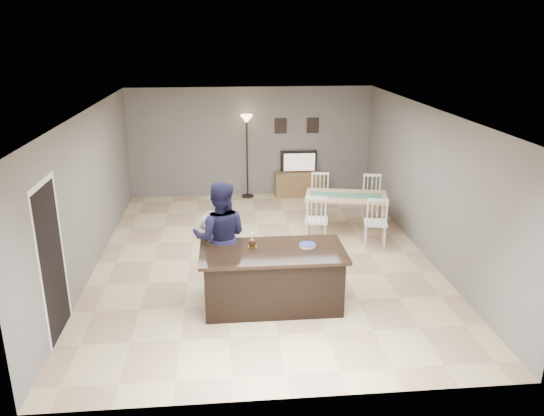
{
  "coord_description": "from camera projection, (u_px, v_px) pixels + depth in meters",
  "views": [
    {
      "loc": [
        -0.68,
        -8.99,
        3.97
      ],
      "look_at": [
        0.13,
        -0.3,
        1.05
      ],
      "focal_mm": 35.0,
      "sensor_mm": 36.0,
      "label": 1
    }
  ],
  "objects": [
    {
      "name": "dining_table",
      "position": [
        346.0,
        202.0,
        10.88
      ],
      "size": [
        1.94,
        2.16,
        1.01
      ],
      "rotation": [
        0.0,
        0.0,
        -0.22
      ],
      "color": "tan",
      "rests_on": "floor"
    },
    {
      "name": "television",
      "position": [
        299.0,
        162.0,
        13.26
      ],
      "size": [
        0.91,
        0.12,
        0.53
      ],
      "primitive_type": "imported",
      "rotation": [
        0.0,
        0.0,
        3.14
      ],
      "color": "black",
      "rests_on": "tv_console"
    },
    {
      "name": "kitchen_island",
      "position": [
        272.0,
        277.0,
        7.96
      ],
      "size": [
        2.15,
        1.1,
        0.9
      ],
      "color": "black",
      "rests_on": "floor"
    },
    {
      "name": "tv_screen_glow",
      "position": [
        299.0,
        162.0,
        13.18
      ],
      "size": [
        0.78,
        0.0,
        0.78
      ],
      "primitive_type": "plane",
      "rotation": [
        1.57,
        0.0,
        3.14
      ],
      "color": "orange",
      "rests_on": "tv_console"
    },
    {
      "name": "tv_console",
      "position": [
        299.0,
        184.0,
        13.37
      ],
      "size": [
        1.2,
        0.4,
        0.6
      ],
      "primitive_type": "cube",
      "color": "brown",
      "rests_on": "floor"
    },
    {
      "name": "woman",
      "position": [
        219.0,
        240.0,
        8.38
      ],
      "size": [
        0.6,
        0.39,
        1.65
      ],
      "primitive_type": "imported",
      "rotation": [
        0.0,
        0.0,
        3.14
      ],
      "color": "silver",
      "rests_on": "floor"
    },
    {
      "name": "doorway",
      "position": [
        50.0,
        248.0,
        6.97
      ],
      "size": [
        0.0,
        2.1,
        2.65
      ],
      "color": "black",
      "rests_on": "floor"
    },
    {
      "name": "picture_frames",
      "position": [
        297.0,
        126.0,
        13.1
      ],
      "size": [
        1.1,
        0.02,
        0.38
      ],
      "color": "black",
      "rests_on": "room_shell"
    },
    {
      "name": "man",
      "position": [
        220.0,
        238.0,
        8.27
      ],
      "size": [
        0.95,
        0.77,
        1.81
      ],
      "primitive_type": "imported",
      "rotation": [
        0.0,
        0.0,
        3.04
      ],
      "color": "#1B1B3B",
      "rests_on": "floor"
    },
    {
      "name": "floor_lamp",
      "position": [
        247.0,
        134.0,
        12.87
      ],
      "size": [
        0.31,
        0.31,
        2.06
      ],
      "color": "black",
      "rests_on": "floor"
    },
    {
      "name": "plate_stack",
      "position": [
        307.0,
        245.0,
        7.94
      ],
      "size": [
        0.25,
        0.25,
        0.04
      ],
      "color": "white",
      "rests_on": "kitchen_island"
    },
    {
      "name": "room_shell",
      "position": [
        263.0,
        169.0,
        9.27
      ],
      "size": [
        8.0,
        8.0,
        8.0
      ],
      "color": "slate",
      "rests_on": "floor"
    },
    {
      "name": "floor",
      "position": [
        263.0,
        257.0,
        9.8
      ],
      "size": [
        8.0,
        8.0,
        0.0
      ],
      "primitive_type": "plane",
      "color": "tan",
      "rests_on": "ground"
    },
    {
      "name": "birthday_cake",
      "position": [
        252.0,
        243.0,
        7.94
      ],
      "size": [
        0.14,
        0.14,
        0.22
      ],
      "color": "gold",
      "rests_on": "kitchen_island"
    }
  ]
}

